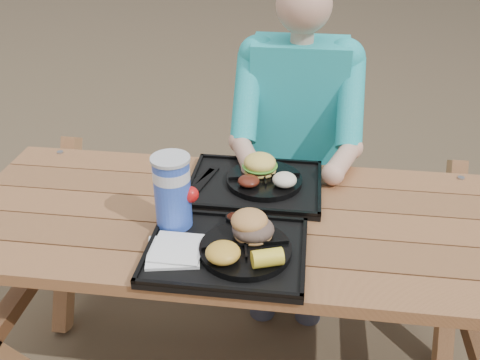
# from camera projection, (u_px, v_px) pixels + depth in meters

# --- Properties ---
(picnic_table) EXTENTS (1.80, 1.49, 0.75)m
(picnic_table) POSITION_uv_depth(u_px,v_px,m) (240.00, 303.00, 1.89)
(picnic_table) COLOR #999999
(picnic_table) RESTS_ON ground
(tray_near) EXTENTS (0.45, 0.35, 0.02)m
(tray_near) POSITION_uv_depth(u_px,v_px,m) (226.00, 252.00, 1.52)
(tray_near) COLOR black
(tray_near) RESTS_ON picnic_table
(tray_far) EXTENTS (0.45, 0.35, 0.02)m
(tray_far) POSITION_uv_depth(u_px,v_px,m) (255.00, 186.00, 1.84)
(tray_far) COLOR black
(tray_far) RESTS_ON picnic_table
(plate_near) EXTENTS (0.26, 0.26, 0.02)m
(plate_near) POSITION_uv_depth(u_px,v_px,m) (245.00, 249.00, 1.50)
(plate_near) COLOR black
(plate_near) RESTS_ON tray_near
(plate_far) EXTENTS (0.26, 0.26, 0.02)m
(plate_far) POSITION_uv_depth(u_px,v_px,m) (264.00, 180.00, 1.83)
(plate_far) COLOR black
(plate_far) RESTS_ON tray_far
(napkin_stack) EXTENTS (0.17, 0.17, 0.02)m
(napkin_stack) POSITION_uv_depth(u_px,v_px,m) (173.00, 251.00, 1.50)
(napkin_stack) COLOR white
(napkin_stack) RESTS_ON tray_near
(soda_cup) EXTENTS (0.11, 0.11, 0.22)m
(soda_cup) POSITION_uv_depth(u_px,v_px,m) (173.00, 193.00, 1.57)
(soda_cup) COLOR blue
(soda_cup) RESTS_ON tray_near
(condiment_bbq) EXTENTS (0.05, 0.05, 0.03)m
(condiment_bbq) POSITION_uv_depth(u_px,v_px,m) (234.00, 220.00, 1.62)
(condiment_bbq) COLOR black
(condiment_bbq) RESTS_ON tray_near
(condiment_mustard) EXTENTS (0.05, 0.05, 0.03)m
(condiment_mustard) POSITION_uv_depth(u_px,v_px,m) (253.00, 222.00, 1.61)
(condiment_mustard) COLOR gold
(condiment_mustard) RESTS_ON tray_near
(sandwich) EXTENTS (0.11, 0.11, 0.12)m
(sandwich) POSITION_uv_depth(u_px,v_px,m) (253.00, 219.00, 1.51)
(sandwich) COLOR #C78646
(sandwich) RESTS_ON plate_near
(mac_cheese) EXTENTS (0.10, 0.10, 0.05)m
(mac_cheese) POSITION_uv_depth(u_px,v_px,m) (223.00, 253.00, 1.43)
(mac_cheese) COLOR gold
(mac_cheese) RESTS_ON plate_near
(corn_cob) EXTENTS (0.11, 0.11, 0.05)m
(corn_cob) POSITION_uv_depth(u_px,v_px,m) (267.00, 258.00, 1.41)
(corn_cob) COLOR yellow
(corn_cob) RESTS_ON plate_near
(cutlery_far) EXTENTS (0.07, 0.18, 0.01)m
(cutlery_far) POSITION_uv_depth(u_px,v_px,m) (205.00, 179.00, 1.85)
(cutlery_far) COLOR black
(cutlery_far) RESTS_ON tray_far
(burger) EXTENTS (0.11, 0.11, 0.10)m
(burger) POSITION_uv_depth(u_px,v_px,m) (260.00, 159.00, 1.84)
(burger) COLOR #F9D057
(burger) RESTS_ON plate_far
(baked_beans) EXTENTS (0.07, 0.07, 0.03)m
(baked_beans) POSITION_uv_depth(u_px,v_px,m) (249.00, 181.00, 1.78)
(baked_beans) COLOR #551C11
(baked_beans) RESTS_ON plate_far
(potato_salad) EXTENTS (0.08, 0.08, 0.05)m
(potato_salad) POSITION_uv_depth(u_px,v_px,m) (285.00, 180.00, 1.77)
(potato_salad) COLOR white
(potato_salad) RESTS_ON plate_far
(diner) EXTENTS (0.48, 0.84, 1.28)m
(diner) POSITION_uv_depth(u_px,v_px,m) (295.00, 155.00, 2.29)
(diner) COLOR #16A08C
(diner) RESTS_ON ground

